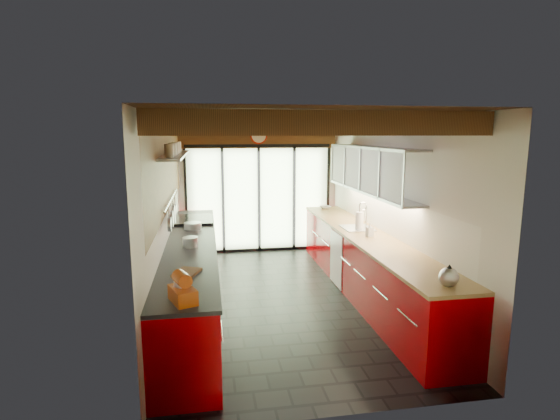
% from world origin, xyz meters
% --- Properties ---
extents(ground, '(5.50, 5.50, 0.00)m').
position_xyz_m(ground, '(0.00, 0.00, 0.00)').
color(ground, black).
rests_on(ground, ground).
extents(room_shell, '(5.50, 5.50, 5.50)m').
position_xyz_m(room_shell, '(0.00, 0.00, 1.65)').
color(room_shell, silver).
rests_on(room_shell, ground).
extents(ceiling_beams, '(3.14, 5.06, 4.90)m').
position_xyz_m(ceiling_beams, '(-0.00, 0.38, 2.46)').
color(ceiling_beams, '#593316').
rests_on(ceiling_beams, ground).
extents(glass_door, '(2.95, 0.10, 2.90)m').
position_xyz_m(glass_door, '(0.00, 2.69, 1.66)').
color(glass_door, '#C6EAAD').
rests_on(glass_door, ground).
extents(left_counter, '(0.68, 5.00, 0.92)m').
position_xyz_m(left_counter, '(-1.28, 0.00, 0.46)').
color(left_counter, '#AA0004').
rests_on(left_counter, ground).
extents(range_stove, '(0.66, 0.90, 0.97)m').
position_xyz_m(range_stove, '(-1.28, 1.45, 0.47)').
color(range_stove, silver).
rests_on(range_stove, ground).
extents(right_counter, '(0.68, 5.00, 0.92)m').
position_xyz_m(right_counter, '(1.27, 0.00, 0.46)').
color(right_counter, '#AA0004').
rests_on(right_counter, ground).
extents(sink_assembly, '(0.45, 0.52, 0.43)m').
position_xyz_m(sink_assembly, '(1.29, 0.40, 0.96)').
color(sink_assembly, silver).
rests_on(sink_assembly, right_counter).
extents(upper_cabinets_right, '(0.34, 3.00, 3.00)m').
position_xyz_m(upper_cabinets_right, '(1.43, 0.30, 1.85)').
color(upper_cabinets_right, silver).
rests_on(upper_cabinets_right, ground).
extents(left_wall_fixtures, '(0.28, 2.60, 0.96)m').
position_xyz_m(left_wall_fixtures, '(-1.47, 0.14, 1.88)').
color(left_wall_fixtures, silver).
rests_on(left_wall_fixtures, ground).
extents(stand_mixer, '(0.28, 0.36, 0.29)m').
position_xyz_m(stand_mixer, '(-1.27, -2.24, 1.03)').
color(stand_mixer, '#C64B0F').
rests_on(stand_mixer, left_counter).
extents(pot_large, '(0.21, 0.21, 0.13)m').
position_xyz_m(pot_large, '(-1.27, -0.31, 0.98)').
color(pot_large, silver).
rests_on(pot_large, left_counter).
extents(pot_small, '(0.32, 0.32, 0.10)m').
position_xyz_m(pot_small, '(-1.27, 0.78, 0.97)').
color(pot_small, silver).
rests_on(pot_small, left_counter).
extents(cutting_board, '(0.33, 0.38, 0.03)m').
position_xyz_m(cutting_board, '(-1.27, -1.44, 0.93)').
color(cutting_board, brown).
rests_on(cutting_board, left_counter).
extents(kettle, '(0.24, 0.26, 0.23)m').
position_xyz_m(kettle, '(1.27, -2.25, 1.02)').
color(kettle, silver).
rests_on(kettle, right_counter).
extents(paper_towel, '(0.13, 0.13, 0.33)m').
position_xyz_m(paper_towel, '(1.27, 0.30, 1.06)').
color(paper_towel, white).
rests_on(paper_towel, right_counter).
extents(soap_bottle, '(0.10, 0.11, 0.20)m').
position_xyz_m(soap_bottle, '(1.27, -0.14, 1.02)').
color(soap_bottle, silver).
rests_on(soap_bottle, right_counter).
extents(bowl, '(0.25, 0.25, 0.05)m').
position_xyz_m(bowl, '(1.27, 2.25, 0.95)').
color(bowl, silver).
rests_on(bowl, right_counter).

